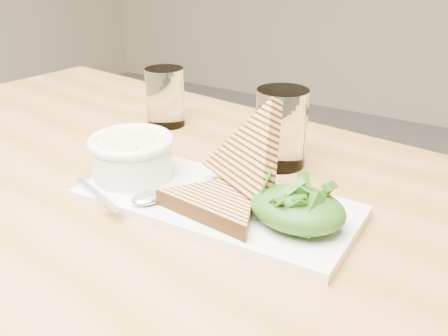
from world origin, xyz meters
The scene contains 14 objects.
table_top centered at (0.05, 0.23, 0.74)m, with size 1.32×0.88×0.04m, color #AE6F41.
table_leg_bl centered at (-0.56, 0.62, 0.36)m, with size 0.06×0.06×0.72m, color #AE6F41.
platter centered at (0.19, 0.28, 0.76)m, with size 0.37×0.17×0.01m, color white.
soup_bowl centered at (0.05, 0.27, 0.79)m, with size 0.12×0.12×0.05m, color white.
soup centered at (0.05, 0.27, 0.82)m, with size 0.10×0.10×0.01m, color beige.
bowl_rim centered at (0.05, 0.27, 0.82)m, with size 0.12×0.12×0.01m, color white.
sandwich_flat centered at (0.21, 0.26, 0.78)m, with size 0.17×0.17×0.02m, color tan, non-canonical shape.
sandwich_lean centered at (0.22, 0.31, 0.83)m, with size 0.17×0.17×0.09m, color tan, non-canonical shape.
salad_base centered at (0.31, 0.27, 0.79)m, with size 0.12×0.09×0.04m, color #184A10.
arugula_pile centered at (0.31, 0.27, 0.80)m, with size 0.11×0.10×0.05m, color #2C5616, non-canonical shape.
spoon_bowl centered at (0.12, 0.22, 0.78)m, with size 0.03×0.05×0.01m, color silver.
spoon_handle centered at (0.06, 0.20, 0.78)m, with size 0.11×0.01×0.00m, color silver.
glass_near centered at (-0.06, 0.50, 0.81)m, with size 0.07×0.07×0.11m, color white.
glass_far centered at (0.20, 0.45, 0.82)m, with size 0.08×0.08×0.12m, color white.
Camera 1 is at (0.51, -0.20, 1.09)m, focal length 40.00 mm.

